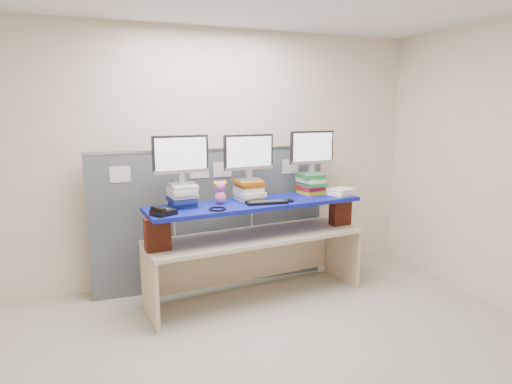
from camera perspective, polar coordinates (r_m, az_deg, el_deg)
name	(u,v)px	position (r m, az deg, el deg)	size (l,w,h in m)	color
room	(277,188)	(2.92, 2.79, 0.51)	(5.00, 4.00, 2.80)	beige
cubicle_partition	(214,218)	(4.71, -5.67, -3.42)	(2.60, 0.06, 1.53)	#4E555C
desk	(256,248)	(4.41, 0.00, -7.42)	(2.29, 0.89, 0.68)	beige
brick_pier_left	(157,234)	(3.96, -13.02, -5.49)	(0.22, 0.12, 0.30)	maroon
brick_pier_right	(340,211)	(4.82, 11.17, -2.51)	(0.22, 0.12, 0.30)	maroon
blue_board	(256,204)	(4.29, 0.00, -1.57)	(2.19, 0.55, 0.04)	#090C72
book_stack_left	(182,195)	(4.12, -9.80, -0.44)	(0.27, 0.33, 0.21)	navy
book_stack_center	(249,190)	(4.37, -0.96, 0.28)	(0.30, 0.34, 0.20)	silver
book_stack_right	(311,183)	(4.73, 7.31, 1.14)	(0.27, 0.33, 0.22)	gold
monitor_left	(181,157)	(4.06, -10.00, 4.63)	(0.53, 0.17, 0.46)	#A0A0A5
monitor_center	(249,154)	(4.31, -0.98, 5.02)	(0.53, 0.17, 0.46)	#A0A0A5
monitor_right	(312,150)	(4.68, 7.47, 5.63)	(0.53, 0.17, 0.46)	#A0A0A5
keyboard	(267,202)	(4.20, 1.41, -1.39)	(0.42, 0.17, 0.03)	black
mouse	(290,200)	(4.31, 4.61, -1.07)	(0.06, 0.11, 0.03)	black
desk_phone	(163,212)	(3.83, -12.33, -2.58)	(0.24, 0.24, 0.08)	black
headset	(217,209)	(3.96, -5.16, -2.24)	(0.16, 0.16, 0.02)	black
plush_toy	(220,192)	(4.20, -4.79, 0.01)	(0.13, 0.10, 0.23)	#FA5FB4
binder_stack	(341,192)	(4.74, 11.32, 0.04)	(0.34, 0.31, 0.07)	white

